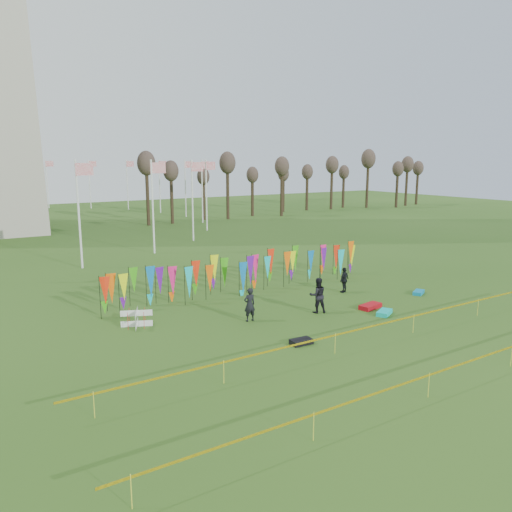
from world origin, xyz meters
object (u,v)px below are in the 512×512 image
kite_bag_turquoise (384,313)px  kite_bag_black (301,342)px  kite_bag_teal (419,292)px  kite_bag_red (370,306)px  person_left (250,305)px  box_kite (137,318)px  person_mid (318,295)px  person_right (344,280)px

kite_bag_turquoise → kite_bag_black: size_ratio=1.16×
kite_bag_teal → kite_bag_red: bearing=-172.5°
person_left → box_kite: bearing=-22.0°
box_kite → kite_bag_turquoise: bearing=-23.5°
box_kite → kite_bag_teal: (16.45, -3.25, -0.33)m
kite_bag_turquoise → kite_bag_black: bearing=-170.5°
kite_bag_red → kite_bag_black: kite_bag_red is taller
kite_bag_turquoise → kite_bag_teal: bearing=20.5°
box_kite → kite_bag_turquoise: 12.68m
person_mid → kite_bag_red: bearing=-178.8°
person_mid → person_right: person_mid is taller
person_right → kite_bag_black: bearing=17.3°
person_mid → kite_bag_black: bearing=62.4°
person_left → kite_bag_turquoise: bearing=157.2°
kite_bag_turquoise → kite_bag_red: bearing=81.4°
kite_bag_teal → kite_bag_black: bearing=-165.6°
person_mid → kite_bag_turquoise: bearing=161.2°
box_kite → kite_bag_turquoise: size_ratio=0.77×
person_mid → kite_bag_teal: size_ratio=1.83×
person_mid → kite_bag_teal: (7.54, -0.38, -0.85)m
kite_bag_turquoise → kite_bag_red: kite_bag_red is taller
box_kite → kite_bag_red: 12.43m
person_right → kite_bag_turquoise: bearing=55.4°
kite_bag_turquoise → kite_bag_red: (0.18, 1.20, 0.01)m
person_mid → kite_bag_black: person_mid is taller
person_left → kite_bag_black: person_left is taller
kite_bag_red → person_mid: bearing=161.1°
box_kite → person_right: bearing=-2.4°
person_right → kite_bag_turquoise: size_ratio=1.39×
person_right → kite_bag_turquoise: 4.72m
person_right → kite_bag_teal: person_right is taller
box_kite → person_mid: person_mid is taller
kite_bag_turquoise → box_kite: bearing=156.5°
person_left → kite_bag_black: size_ratio=1.78×
person_right → kite_bag_red: bearing=52.9°
person_right → kite_bag_red: person_right is taller
box_kite → kite_bag_teal: size_ratio=0.83×
person_mid → kite_bag_black: 4.87m
kite_bag_turquoise → kite_bag_teal: 5.15m
box_kite → person_left: (5.10, -2.17, 0.43)m
person_left → person_right: (7.78, 1.62, -0.08)m
person_mid → person_right: (3.98, 2.31, -0.17)m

